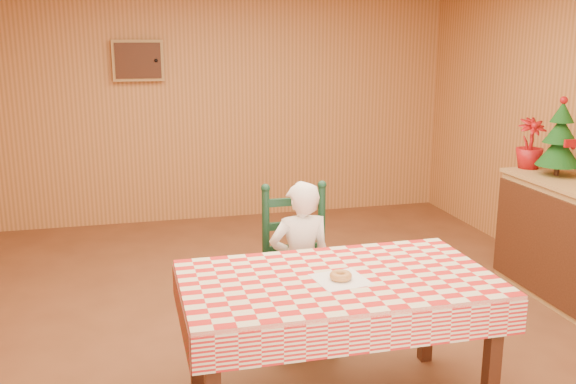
{
  "coord_description": "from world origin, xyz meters",
  "views": [
    {
      "loc": [
        -1.06,
        -3.97,
        2.01
      ],
      "look_at": [
        0.0,
        0.2,
        0.95
      ],
      "focal_mm": 40.0,
      "sensor_mm": 36.0,
      "label": 1
    }
  ],
  "objects_px": {
    "dining_table": "(337,291)",
    "shelf_unit": "(570,241)",
    "seated_child": "(301,266)",
    "christmas_tree": "(560,140)",
    "ladder_chair": "(298,272)"
  },
  "relations": [
    {
      "from": "ladder_chair",
      "to": "shelf_unit",
      "type": "bearing_deg",
      "value": 5.61
    },
    {
      "from": "seated_child",
      "to": "ladder_chair",
      "type": "bearing_deg",
      "value": -90.0
    },
    {
      "from": "seated_child",
      "to": "shelf_unit",
      "type": "distance_m",
      "value": 2.25
    },
    {
      "from": "dining_table",
      "to": "ladder_chair",
      "type": "relative_size",
      "value": 1.53
    },
    {
      "from": "seated_child",
      "to": "christmas_tree",
      "type": "bearing_deg",
      "value": -166.78
    },
    {
      "from": "seated_child",
      "to": "christmas_tree",
      "type": "xyz_separation_m",
      "value": [
        2.24,
        0.53,
        0.65
      ]
    },
    {
      "from": "ladder_chair",
      "to": "seated_child",
      "type": "distance_m",
      "value": 0.08
    },
    {
      "from": "ladder_chair",
      "to": "seated_child",
      "type": "relative_size",
      "value": 0.96
    },
    {
      "from": "dining_table",
      "to": "christmas_tree",
      "type": "relative_size",
      "value": 2.67
    },
    {
      "from": "seated_child",
      "to": "christmas_tree",
      "type": "relative_size",
      "value": 1.81
    },
    {
      "from": "ladder_chair",
      "to": "christmas_tree",
      "type": "xyz_separation_m",
      "value": [
        2.24,
        0.47,
        0.71
      ]
    },
    {
      "from": "ladder_chair",
      "to": "shelf_unit",
      "type": "xyz_separation_m",
      "value": [
        2.23,
        0.22,
        -0.04
      ]
    },
    {
      "from": "dining_table",
      "to": "shelf_unit",
      "type": "xyz_separation_m",
      "value": [
        2.23,
        1.01,
        -0.22
      ]
    },
    {
      "from": "christmas_tree",
      "to": "seated_child",
      "type": "bearing_deg",
      "value": -166.78
    },
    {
      "from": "christmas_tree",
      "to": "dining_table",
      "type": "bearing_deg",
      "value": -150.69
    }
  ]
}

